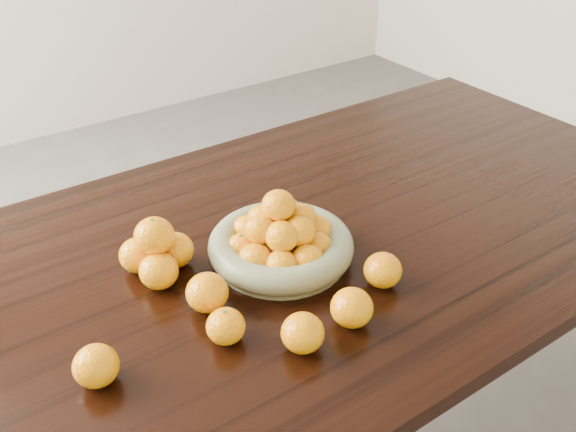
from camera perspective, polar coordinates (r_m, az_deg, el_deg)
dining_table at (r=1.45m, az=1.10°, el=-4.70°), size 2.00×1.00×0.75m
fruit_bowl at (r=1.31m, az=-0.59°, el=-2.25°), size 0.30×0.30×0.16m
orange_pyramid at (r=1.29m, az=-11.61°, el=-3.20°), size 0.14×0.15×0.13m
loose_orange_0 at (r=1.13m, az=-5.56°, el=-9.73°), size 0.07×0.07×0.06m
loose_orange_1 at (r=1.11m, az=1.31°, el=-10.35°), size 0.08×0.08×0.07m
loose_orange_2 at (r=1.26m, az=8.42°, el=-4.79°), size 0.07×0.07×0.07m
loose_orange_3 at (r=1.20m, az=-7.19°, el=-6.76°), size 0.08×0.08×0.07m
loose_orange_4 at (r=1.10m, az=-16.70°, el=-12.64°), size 0.08×0.08×0.07m
loose_orange_5 at (r=1.16m, az=5.69°, el=-8.11°), size 0.08×0.08×0.07m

